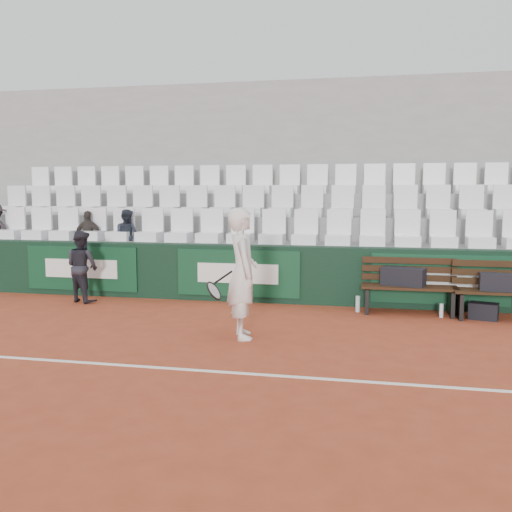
{
  "coord_description": "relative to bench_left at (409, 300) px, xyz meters",
  "views": [
    {
      "loc": [
        2.17,
        -5.79,
        1.96
      ],
      "look_at": [
        0.43,
        2.4,
        1.0
      ],
      "focal_mm": 40.0,
      "sensor_mm": 36.0,
      "label": 1
    }
  ],
  "objects": [
    {
      "name": "seat_row_back",
      "position": [
        -2.7,
        2.86,
        1.99
      ],
      "size": [
        11.9,
        0.44,
        0.63
      ],
      "primitive_type": "cube",
      "color": "white",
      "rests_on": "grandstand_tier_back"
    },
    {
      "name": "seat_row_front",
      "position": [
        -2.7,
        0.96,
        1.09
      ],
      "size": [
        11.9,
        0.44,
        0.63
      ],
      "primitive_type": "cube",
      "color": "white",
      "rests_on": "grandstand_tier_front"
    },
    {
      "name": "bench_right",
      "position": [
        1.41,
        -0.14,
        0.0
      ],
      "size": [
        1.5,
        0.56,
        0.45
      ],
      "primitive_type": "cube",
      "color": "black",
      "rests_on": "ground"
    },
    {
      "name": "grandstand_tier_mid",
      "position": [
        -2.7,
        2.09,
        0.5
      ],
      "size": [
        18.0,
        0.95,
        1.45
      ],
      "primitive_type": "cube",
      "color": "gray",
      "rests_on": "ground"
    },
    {
      "name": "grandstand_tier_front",
      "position": [
        -2.7,
        1.14,
        0.28
      ],
      "size": [
        18.0,
        0.95,
        1.0
      ],
      "primitive_type": "cube",
      "color": "gray",
      "rests_on": "ground"
    },
    {
      "name": "sports_bag_ground",
      "position": [
        1.1,
        -0.18,
        -0.1
      ],
      "size": [
        0.47,
        0.36,
        0.25
      ],
      "primitive_type": "cube",
      "rotation": [
        0.0,
        0.0,
        -0.29
      ],
      "color": "black",
      "rests_on": "ground"
    },
    {
      "name": "sports_bag_right",
      "position": [
        1.31,
        -0.17,
        0.36
      ],
      "size": [
        0.59,
        0.31,
        0.26
      ],
      "primitive_type": "cube",
      "rotation": [
        0.0,
        0.0,
        -0.08
      ],
      "color": "black",
      "rests_on": "bench_right"
    },
    {
      "name": "ground",
      "position": [
        -2.7,
        -3.49,
        -0.23
      ],
      "size": [
        80.0,
        80.0,
        0.0
      ],
      "primitive_type": "plane",
      "color": "#A54125",
      "rests_on": "ground"
    },
    {
      "name": "grandstand_tier_back",
      "position": [
        -2.7,
        3.04,
        0.72
      ],
      "size": [
        18.0,
        0.95,
        1.9
      ],
      "primitive_type": "cube",
      "color": "gray",
      "rests_on": "ground"
    },
    {
      "name": "water_bottle_far",
      "position": [
        0.49,
        -0.18,
        -0.11
      ],
      "size": [
        0.06,
        0.06,
        0.22
      ],
      "primitive_type": "cylinder",
      "color": "silver",
      "rests_on": "ground"
    },
    {
      "name": "water_bottle_near",
      "position": [
        -0.8,
        -0.03,
        -0.09
      ],
      "size": [
        0.07,
        0.07,
        0.26
      ],
      "primitive_type": "cylinder",
      "color": "silver",
      "rests_on": "ground"
    },
    {
      "name": "sports_bag_left",
      "position": [
        -0.09,
        0.04,
        0.37
      ],
      "size": [
        0.73,
        0.48,
        0.29
      ],
      "primitive_type": "cube",
      "rotation": [
        0.0,
        0.0,
        -0.31
      ],
      "color": "black",
      "rests_on": "bench_left"
    },
    {
      "name": "ball_kid",
      "position": [
        -5.6,
        -0.17,
        0.41
      ],
      "size": [
        0.75,
        0.67,
        1.27
      ],
      "primitive_type": "imported",
      "rotation": [
        0.0,
        0.0,
        2.76
      ],
      "color": "black",
      "rests_on": "ground"
    },
    {
      "name": "spectator_b",
      "position": [
        -6.1,
        1.01,
        1.29
      ],
      "size": [
        0.62,
        0.31,
        1.02
      ],
      "primitive_type": "imported",
      "rotation": [
        0.0,
        0.0,
        3.24
      ],
      "color": "#322C28",
      "rests_on": "grandstand_tier_front"
    },
    {
      "name": "spectator_c",
      "position": [
        -5.29,
        1.01,
        1.3
      ],
      "size": [
        0.57,
        0.48,
        1.05
      ],
      "primitive_type": "imported",
      "rotation": [
        0.0,
        0.0,
        2.97
      ],
      "color": "#202530",
      "rests_on": "grandstand_tier_front"
    },
    {
      "name": "seat_row_mid",
      "position": [
        -2.7,
        1.91,
        1.54
      ],
      "size": [
        11.9,
        0.44,
        0.63
      ],
      "primitive_type": "cube",
      "color": "silver",
      "rests_on": "grandstand_tier_mid"
    },
    {
      "name": "grandstand_rear_wall",
      "position": [
        -2.7,
        3.66,
        1.98
      ],
      "size": [
        18.0,
        0.3,
        4.4
      ],
      "primitive_type": "cube",
      "color": "#989895",
      "rests_on": "ground"
    },
    {
      "name": "court_baseline",
      "position": [
        -2.7,
        -3.49,
        -0.22
      ],
      "size": [
        18.0,
        0.06,
        0.01
      ],
      "primitive_type": "cube",
      "color": "white",
      "rests_on": "ground"
    },
    {
      "name": "tennis_player",
      "position": [
        -2.26,
        -1.99,
        0.64
      ],
      "size": [
        0.8,
        0.74,
        1.74
      ],
      "color": "white",
      "rests_on": "ground"
    },
    {
      "name": "back_barrier",
      "position": [
        -2.63,
        0.5,
        0.28
      ],
      "size": [
        18.0,
        0.34,
        1.0
      ],
      "color": "black",
      "rests_on": "ground"
    },
    {
      "name": "bench_left",
      "position": [
        0.0,
        0.0,
        0.0
      ],
      "size": [
        1.5,
        0.56,
        0.45
      ],
      "primitive_type": "cube",
      "color": "#321C0F",
      "rests_on": "ground"
    }
  ]
}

